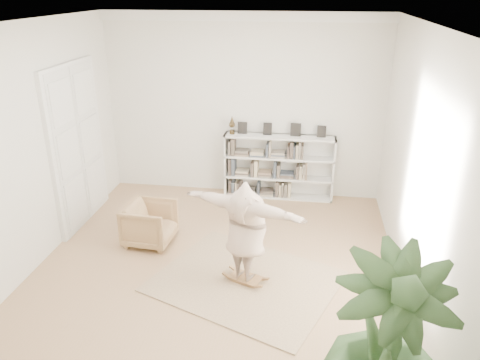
# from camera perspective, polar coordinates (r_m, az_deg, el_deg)

# --- Properties ---
(floor) EXTENTS (6.00, 6.00, 0.00)m
(floor) POSITION_cam_1_polar(r_m,az_deg,el_deg) (7.34, -2.97, -10.74)
(floor) COLOR #A48055
(floor) RESTS_ON ground
(room_shell) EXTENTS (6.00, 6.00, 6.00)m
(room_shell) POSITION_cam_1_polar(r_m,az_deg,el_deg) (9.03, 0.40, 19.36)
(room_shell) COLOR silver
(room_shell) RESTS_ON floor
(doors) EXTENTS (0.09, 1.78, 2.92)m
(doors) POSITION_cam_1_polar(r_m,az_deg,el_deg) (8.71, -19.17, 3.79)
(doors) COLOR white
(doors) RESTS_ON floor
(bookshelf) EXTENTS (2.20, 0.35, 1.64)m
(bookshelf) POSITION_cam_1_polar(r_m,az_deg,el_deg) (9.46, 4.72, 1.54)
(bookshelf) COLOR silver
(bookshelf) RESTS_ON floor
(armchair) EXTENTS (0.84, 0.82, 0.71)m
(armchair) POSITION_cam_1_polar(r_m,az_deg,el_deg) (7.99, -10.93, -5.22)
(armchair) COLOR tan
(armchair) RESTS_ON floor
(rug) EXTENTS (3.07, 2.79, 0.02)m
(rug) POSITION_cam_1_polar(r_m,az_deg,el_deg) (7.04, 0.67, -12.21)
(rug) COLOR tan
(rug) RESTS_ON floor
(rocker_board) EXTENTS (0.53, 0.43, 0.10)m
(rocker_board) POSITION_cam_1_polar(r_m,az_deg,el_deg) (7.01, 0.67, -11.86)
(rocker_board) COLOR olive
(rocker_board) RESTS_ON rug
(person) EXTENTS (1.93, 1.17, 1.52)m
(person) POSITION_cam_1_polar(r_m,az_deg,el_deg) (6.58, 0.70, -6.01)
(person) COLOR #C1A591
(person) RESTS_ON rocker_board
(houseplant) EXTENTS (1.22, 1.22, 1.97)m
(houseplant) POSITION_cam_1_polar(r_m,az_deg,el_deg) (4.68, 17.35, -19.44)
(houseplant) COLOR #2F4F27
(houseplant) RESTS_ON floor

